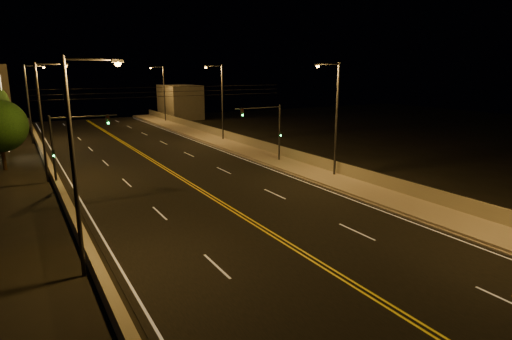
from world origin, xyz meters
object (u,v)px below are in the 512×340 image
streetlight_1 (334,113)px  streetlight_2 (221,98)px  traffic_signal_right (271,127)px  streetlight_3 (163,91)px  streetlight_4 (79,155)px  traffic_signal_left (67,142)px  streetlight_6 (30,99)px  streetlight_5 (44,115)px

streetlight_1 → streetlight_2: 22.63m
traffic_signal_right → streetlight_3: bearing=87.7°
streetlight_3 → streetlight_4: (-21.48, -55.13, 0.00)m
streetlight_3 → traffic_signal_right: 38.98m
streetlight_1 → traffic_signal_right: streetlight_1 is taller
traffic_signal_left → streetlight_3: bearing=62.4°
streetlight_2 → streetlight_6: bearing=153.9°
streetlight_4 → traffic_signal_right: (19.91, 16.23, -1.92)m
streetlight_4 → streetlight_5: 19.38m
streetlight_3 → streetlight_2: bearing=-90.0°
traffic_signal_right → streetlight_5: bearing=171.0°
streetlight_1 → streetlight_6: (-21.48, 33.13, 0.00)m
streetlight_3 → streetlight_5: 41.71m
streetlight_3 → traffic_signal_left: bearing=-117.6°
streetlight_1 → traffic_signal_left: bearing=159.3°
traffic_signal_left → streetlight_5: bearing=110.3°
streetlight_3 → traffic_signal_left: streetlight_3 is taller
streetlight_1 → streetlight_2: bearing=90.0°
streetlight_2 → streetlight_3: bearing=90.0°
streetlight_4 → streetlight_6: (0.00, 41.68, 0.00)m
streetlight_2 → streetlight_5: 24.50m
streetlight_3 → traffic_signal_right: size_ratio=1.68×
streetlight_3 → streetlight_5: same height
streetlight_4 → traffic_signal_left: (1.16, 16.23, -1.92)m
streetlight_1 → traffic_signal_left: streetlight_1 is taller
streetlight_5 → traffic_signal_right: 20.25m
streetlight_4 → traffic_signal_right: bearing=39.2°
streetlight_3 → streetlight_4: 59.17m
streetlight_6 → traffic_signal_right: bearing=-51.9°
streetlight_3 → streetlight_6: size_ratio=1.00×
streetlight_6 → streetlight_1: bearing=-57.0°
streetlight_3 → streetlight_6: bearing=-147.9°
streetlight_3 → traffic_signal_left: 43.92m
streetlight_3 → streetlight_4: bearing=-111.3°
streetlight_3 → streetlight_5: size_ratio=1.00×
streetlight_1 → streetlight_6: same height
streetlight_6 → streetlight_2: bearing=-26.1°
streetlight_2 → streetlight_6: same height
streetlight_2 → streetlight_3: same height
streetlight_2 → traffic_signal_left: streetlight_2 is taller
streetlight_2 → streetlight_4: 37.86m
traffic_signal_left → streetlight_2: bearing=36.3°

